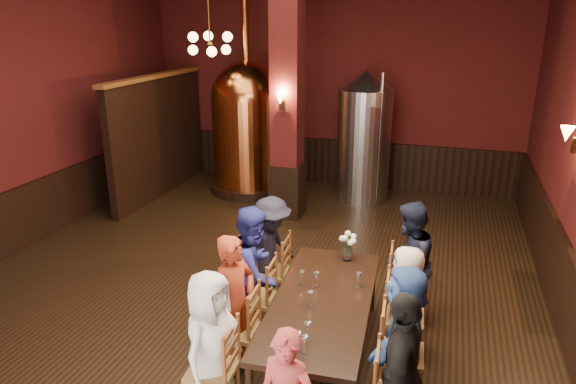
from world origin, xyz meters
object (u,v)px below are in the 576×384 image
(person_1, at_px, (235,304))
(copper_kettle, at_px, (248,126))
(person_0, at_px, (211,345))
(dining_table, at_px, (322,304))
(person_2, at_px, (255,272))
(rose_vase, at_px, (348,242))
(steel_vessel, at_px, (364,137))

(person_1, bearing_deg, copper_kettle, 37.32)
(person_0, height_order, person_1, person_1)
(dining_table, bearing_deg, copper_kettle, 115.75)
(person_2, xyz_separation_m, rose_vase, (0.94, 0.69, 0.20))
(copper_kettle, height_order, rose_vase, copper_kettle)
(person_2, distance_m, rose_vase, 1.18)
(person_0, xyz_separation_m, steel_vessel, (0.30, 6.41, 0.57))
(person_1, height_order, rose_vase, person_1)
(person_2, height_order, copper_kettle, copper_kettle)
(steel_vessel, height_order, rose_vase, steel_vessel)
(person_0, height_order, steel_vessel, steel_vessel)
(copper_kettle, bearing_deg, dining_table, -60.80)
(dining_table, bearing_deg, person_1, -158.78)
(person_0, xyz_separation_m, copper_kettle, (-2.10, 6.22, 0.69))
(person_0, bearing_deg, rose_vase, -14.92)
(person_0, bearing_deg, dining_table, -28.83)
(steel_vessel, relative_size, rose_vase, 7.02)
(person_1, bearing_deg, steel_vessel, 13.60)
(copper_kettle, bearing_deg, rose_vase, -54.84)
(dining_table, xyz_separation_m, person_1, (-0.83, -0.38, 0.07))
(dining_table, height_order, steel_vessel, steel_vessel)
(person_2, height_order, steel_vessel, steel_vessel)
(person_2, distance_m, copper_kettle, 5.33)
(dining_table, distance_m, copper_kettle, 5.97)
(steel_vessel, bearing_deg, person_2, -94.22)
(person_0, relative_size, rose_vase, 3.93)
(person_1, relative_size, steel_vessel, 0.58)
(dining_table, xyz_separation_m, copper_kettle, (-2.89, 5.17, 0.72))
(dining_table, relative_size, steel_vessel, 0.95)
(copper_kettle, bearing_deg, steel_vessel, 4.55)
(dining_table, distance_m, person_2, 0.92)
(person_0, relative_size, person_1, 0.96)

